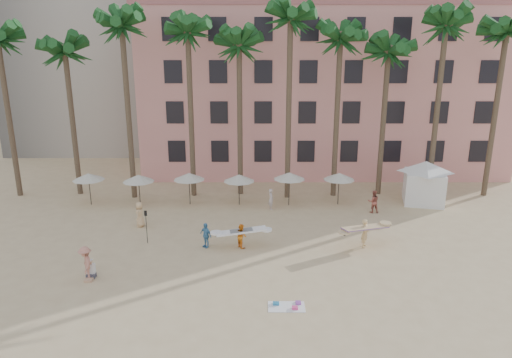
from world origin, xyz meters
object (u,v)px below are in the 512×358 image
object	(u,v)px
cabana	(425,178)
carrier_yellow	(365,231)
pink_hotel	(319,90)
carrier_white	(241,235)

from	to	relation	value
cabana	carrier_yellow	xyz separation A→B (m)	(-6.75, -8.68, -1.02)
pink_hotel	carrier_white	distance (m)	24.12
pink_hotel	carrier_yellow	size ratio (longest dim) A/B	10.67
cabana	carrier_yellow	bearing A→B (deg)	-127.84
cabana	pink_hotel	bearing A→B (deg)	118.24
carrier_yellow	carrier_white	bearing A→B (deg)	-179.62
pink_hotel	cabana	xyz separation A→B (m)	(6.99, -13.02, -5.93)
carrier_yellow	cabana	bearing A→B (deg)	52.16
carrier_white	carrier_yellow	bearing A→B (deg)	0.38
cabana	carrier_white	bearing A→B (deg)	-149.05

